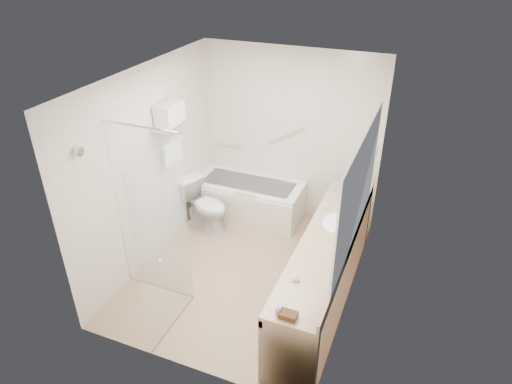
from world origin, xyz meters
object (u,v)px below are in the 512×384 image
at_px(vanity_counter, 326,256).
at_px(amenity_basket, 288,315).
at_px(water_bottle_left, 353,188).
at_px(toilet, 205,205).
at_px(bathtub, 249,199).

height_order(vanity_counter, amenity_basket, vanity_counter).
relative_size(vanity_counter, water_bottle_left, 15.84).
distance_m(toilet, water_bottle_left, 2.12).
bearing_deg(toilet, water_bottle_left, -64.52).
bearing_deg(amenity_basket, water_bottle_left, 88.11).
xyz_separation_m(toilet, water_bottle_left, (2.02, 0.28, 0.57)).
height_order(toilet, amenity_basket, amenity_basket).
relative_size(amenity_basket, water_bottle_left, 0.93).
xyz_separation_m(bathtub, water_bottle_left, (1.57, -0.25, 0.65)).
xyz_separation_m(vanity_counter, water_bottle_left, (0.05, 1.13, 0.29)).
bearing_deg(toilet, vanity_counter, -95.84).
bearing_deg(amenity_basket, bathtub, 119.47).
distance_m(bathtub, water_bottle_left, 1.72).
bearing_deg(vanity_counter, bathtub, 137.65).
bearing_deg(bathtub, toilet, -129.87).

